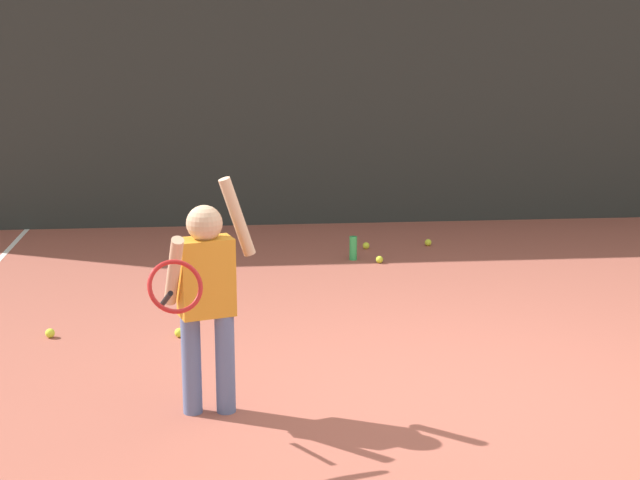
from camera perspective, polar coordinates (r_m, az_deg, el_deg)
ground_plane at (r=5.78m, az=7.49°, el=-9.42°), size 20.00×20.00×0.00m
back_fence_windscreen at (r=10.22m, az=1.62°, el=11.62°), size 11.31×0.08×3.84m
fence_post_1 at (r=10.27m, az=1.58°, el=12.05°), size 0.09×0.09×3.99m
tennis_player at (r=5.35m, az=-6.82°, el=-3.02°), size 0.59×0.72×1.35m
water_bottle at (r=8.85m, az=1.98°, el=-0.48°), size 0.07×0.07×0.22m
tennis_ball_0 at (r=9.27m, az=2.75°, el=-0.34°), size 0.07×0.07×0.07m
tennis_ball_1 at (r=9.45m, az=6.43°, el=-0.15°), size 0.07×0.07×0.07m
tennis_ball_2 at (r=8.76m, az=3.55°, el=-1.16°), size 0.07×0.07×0.07m
tennis_ball_5 at (r=7.03m, az=-15.71°, el=-5.34°), size 0.07×0.07×0.07m
tennis_ball_7 at (r=6.85m, az=-8.34°, el=-5.46°), size 0.07×0.07×0.07m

